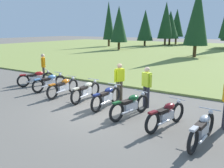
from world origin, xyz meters
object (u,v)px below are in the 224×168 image
(motorcycle_cream, at_px, (86,91))
(motorcycle_british_green, at_px, (130,105))
(motorcycle_navy, at_px, (107,97))
(motorcycle_silver, at_px, (202,129))
(rider_near_row_end, at_px, (43,66))
(motorcycle_maroon, at_px, (166,115))
(motorcycle_sky_blue, at_px, (50,82))
(rider_in_hivis_vest, at_px, (147,85))
(motorcycle_red, at_px, (36,78))
(motorcycle_orange, at_px, (63,87))
(rider_checking_bike, at_px, (119,80))

(motorcycle_cream, xyz_separation_m, motorcycle_british_green, (2.66, -0.73, 0.00))
(motorcycle_navy, distance_m, motorcycle_silver, 4.21)
(rider_near_row_end, bearing_deg, motorcycle_silver, -17.88)
(motorcycle_maroon, distance_m, rider_near_row_end, 9.26)
(motorcycle_sky_blue, distance_m, rider_in_hivis_vest, 5.43)
(motorcycle_cream, relative_size, motorcycle_maroon, 1.02)
(motorcycle_red, height_order, motorcycle_orange, same)
(motorcycle_orange, xyz_separation_m, rider_checking_bike, (2.63, 0.82, 0.51))
(motorcycle_red, bearing_deg, motorcycle_sky_blue, -12.17)
(motorcycle_orange, xyz_separation_m, motorcycle_british_green, (4.04, -0.71, 0.00))
(motorcycle_orange, height_order, motorcycle_maroon, same)
(motorcycle_orange, height_order, motorcycle_cream, same)
(motorcycle_orange, bearing_deg, rider_near_row_end, 152.18)
(motorcycle_british_green, bearing_deg, motorcycle_sky_blue, 168.37)
(motorcycle_red, xyz_separation_m, motorcycle_silver, (9.50, -2.19, 0.00))
(motorcycle_navy, height_order, rider_in_hivis_vest, rider_in_hivis_vest)
(motorcycle_red, xyz_separation_m, motorcycle_british_green, (6.81, -1.42, 0.00))
(motorcycle_red, xyz_separation_m, motorcycle_navy, (5.47, -0.98, 0.00))
(rider_near_row_end, xyz_separation_m, rider_in_hivis_vest, (7.40, -1.16, 0.00))
(motorcycle_british_green, bearing_deg, motorcycle_silver, -15.96)
(motorcycle_cream, xyz_separation_m, motorcycle_silver, (5.35, -1.50, 0.00))
(motorcycle_maroon, bearing_deg, motorcycle_red, 168.74)
(motorcycle_sky_blue, distance_m, motorcycle_orange, 1.42)
(motorcycle_maroon, distance_m, rider_in_hivis_vest, 2.18)
(motorcycle_red, relative_size, rider_near_row_end, 1.18)
(motorcycle_navy, height_order, motorcycle_silver, same)
(motorcycle_silver, bearing_deg, motorcycle_maroon, 156.57)
(motorcycle_red, height_order, motorcycle_maroon, same)
(motorcycle_navy, height_order, rider_near_row_end, rider_near_row_end)
(motorcycle_cream, xyz_separation_m, rider_near_row_end, (-4.74, 1.75, 0.51))
(motorcycle_sky_blue, xyz_separation_m, motorcycle_british_green, (5.40, -1.11, 0.00))
(rider_in_hivis_vest, bearing_deg, motorcycle_sky_blue, -177.75)
(motorcycle_british_green, relative_size, rider_in_hivis_vest, 1.24)
(motorcycle_silver, height_order, rider_checking_bike, rider_checking_bike)
(motorcycle_maroon, relative_size, rider_checking_bike, 1.24)
(motorcycle_silver, bearing_deg, motorcycle_sky_blue, 166.91)
(motorcycle_orange, height_order, rider_in_hivis_vest, rider_in_hivis_vest)
(motorcycle_red, bearing_deg, motorcycle_orange, -14.24)
(motorcycle_orange, relative_size, motorcycle_navy, 1.00)
(motorcycle_maroon, bearing_deg, rider_near_row_end, 162.94)
(motorcycle_maroon, height_order, rider_checking_bike, rider_checking_bike)
(motorcycle_sky_blue, bearing_deg, rider_checking_bike, 5.94)
(motorcycle_british_green, bearing_deg, motorcycle_orange, 170.01)
(motorcycle_orange, height_order, rider_checking_bike, rider_checking_bike)
(motorcycle_orange, xyz_separation_m, motorcycle_navy, (2.69, -0.28, 0.00))
(motorcycle_navy, bearing_deg, motorcycle_orange, 174.13)
(motorcycle_silver, height_order, rider_in_hivis_vest, rider_in_hivis_vest)
(motorcycle_sky_blue, height_order, motorcycle_silver, same)
(motorcycle_navy, relative_size, rider_near_row_end, 1.26)
(motorcycle_navy, relative_size, motorcycle_maroon, 1.02)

